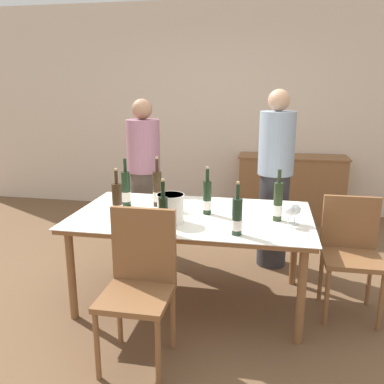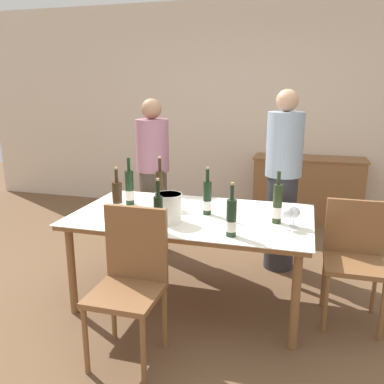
# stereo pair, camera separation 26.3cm
# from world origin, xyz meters

# --- Properties ---
(ground_plane) EXTENTS (12.00, 12.00, 0.00)m
(ground_plane) POSITION_xyz_m (0.00, 0.00, 0.00)
(ground_plane) COLOR brown
(back_wall) EXTENTS (8.00, 0.10, 2.80)m
(back_wall) POSITION_xyz_m (0.00, 2.66, 1.40)
(back_wall) COLOR beige
(back_wall) RESTS_ON ground_plane
(sideboard_cabinet) EXTENTS (1.38, 0.46, 0.84)m
(sideboard_cabinet) POSITION_xyz_m (0.88, 2.37, 0.42)
(sideboard_cabinet) COLOR brown
(sideboard_cabinet) RESTS_ON ground_plane
(dining_table) EXTENTS (1.84, 1.07, 0.74)m
(dining_table) POSITION_xyz_m (0.00, 0.00, 0.67)
(dining_table) COLOR brown
(dining_table) RESTS_ON ground_plane
(ice_bucket) EXTENTS (0.20, 0.20, 0.21)m
(ice_bucket) POSITION_xyz_m (-0.12, -0.22, 0.85)
(ice_bucket) COLOR white
(ice_bucket) RESTS_ON dining_table
(wine_bottle_0) EXTENTS (0.08, 0.08, 0.39)m
(wine_bottle_0) POSITION_xyz_m (-0.53, -0.21, 0.87)
(wine_bottle_0) COLOR #332314
(wine_bottle_0) RESTS_ON dining_table
(wine_bottle_1) EXTENTS (0.07, 0.07, 0.40)m
(wine_bottle_1) POSITION_xyz_m (-0.58, 0.12, 0.88)
(wine_bottle_1) COLOR black
(wine_bottle_1) RESTS_ON dining_table
(wine_bottle_2) EXTENTS (0.07, 0.07, 0.38)m
(wine_bottle_2) POSITION_xyz_m (0.11, 0.03, 0.87)
(wine_bottle_2) COLOR black
(wine_bottle_2) RESTS_ON dining_table
(wine_bottle_3) EXTENTS (0.07, 0.07, 0.38)m
(wine_bottle_3) POSITION_xyz_m (-0.11, -0.44, 0.86)
(wine_bottle_3) COLOR black
(wine_bottle_3) RESTS_ON dining_table
(wine_bottle_4) EXTENTS (0.07, 0.07, 0.41)m
(wine_bottle_4) POSITION_xyz_m (-0.32, 0.17, 0.88)
(wine_bottle_4) COLOR #332314
(wine_bottle_4) RESTS_ON dining_table
(wine_bottle_5) EXTENTS (0.07, 0.07, 0.37)m
(wine_bottle_5) POSITION_xyz_m (0.38, -0.39, 0.86)
(wine_bottle_5) COLOR #1E3323
(wine_bottle_5) RESTS_ON dining_table
(wine_bottle_6) EXTENTS (0.07, 0.07, 0.39)m
(wine_bottle_6) POSITION_xyz_m (0.65, -0.03, 0.88)
(wine_bottle_6) COLOR #28381E
(wine_bottle_6) RESTS_ON dining_table
(wine_glass_0) EXTENTS (0.08, 0.08, 0.15)m
(wine_glass_0) POSITION_xyz_m (-0.16, 0.05, 0.84)
(wine_glass_0) COLOR white
(wine_glass_0) RESTS_ON dining_table
(wine_glass_1) EXTENTS (0.08, 0.08, 0.14)m
(wine_glass_1) POSITION_xyz_m (0.78, -0.08, 0.84)
(wine_glass_1) COLOR white
(wine_glass_1) RESTS_ON dining_table
(wine_glass_2) EXTENTS (0.08, 0.08, 0.16)m
(wine_glass_2) POSITION_xyz_m (0.73, -0.15, 0.85)
(wine_glass_2) COLOR white
(wine_glass_2) RESTS_ON dining_table
(chair_right_end) EXTENTS (0.42, 0.42, 0.89)m
(chair_right_end) POSITION_xyz_m (1.22, 0.08, 0.52)
(chair_right_end) COLOR brown
(chair_right_end) RESTS_ON ground_plane
(chair_near_front) EXTENTS (0.42, 0.42, 0.97)m
(chair_near_front) POSITION_xyz_m (-0.19, -0.76, 0.56)
(chair_near_front) COLOR brown
(chair_near_front) RESTS_ON ground_plane
(person_host) EXTENTS (0.33, 0.33, 1.59)m
(person_host) POSITION_xyz_m (-0.66, 0.87, 0.80)
(person_host) COLOR #51473D
(person_host) RESTS_ON ground_plane
(person_guest_left) EXTENTS (0.33, 0.33, 1.69)m
(person_guest_left) POSITION_xyz_m (0.64, 0.83, 0.85)
(person_guest_left) COLOR #2D2D33
(person_guest_left) RESTS_ON ground_plane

